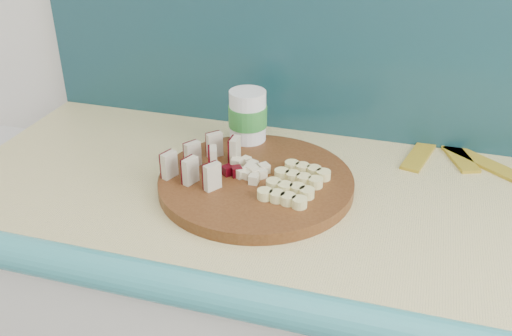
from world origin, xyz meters
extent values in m
cylinder|color=#46240F|center=(-0.41, 1.50, 0.92)|extent=(0.44, 0.44, 0.02)
cube|color=beige|center=(-0.57, 1.46, 0.96)|extent=(0.02, 0.03, 0.05)
cube|color=#41040B|center=(-0.58, 1.46, 0.96)|extent=(0.01, 0.03, 0.05)
cube|color=beige|center=(-0.54, 1.51, 0.96)|extent=(0.02, 0.03, 0.05)
cube|color=#41040B|center=(-0.55, 1.51, 0.96)|extent=(0.01, 0.03, 0.05)
cube|color=beige|center=(-0.52, 1.56, 0.96)|extent=(0.02, 0.03, 0.05)
cube|color=#41040B|center=(-0.53, 1.56, 0.96)|extent=(0.01, 0.03, 0.05)
cube|color=beige|center=(-0.52, 1.45, 0.96)|extent=(0.02, 0.03, 0.05)
cube|color=#41040B|center=(-0.53, 1.45, 0.96)|extent=(0.01, 0.03, 0.05)
cube|color=beige|center=(-0.50, 1.50, 0.96)|extent=(0.02, 0.03, 0.05)
cube|color=#41040B|center=(-0.51, 1.50, 0.96)|extent=(0.01, 0.03, 0.05)
cube|color=beige|center=(-0.47, 1.55, 0.96)|extent=(0.02, 0.03, 0.05)
cube|color=#41040B|center=(-0.48, 1.55, 0.96)|extent=(0.01, 0.03, 0.05)
cube|color=beige|center=(-0.48, 1.44, 0.96)|extent=(0.02, 0.03, 0.05)
cube|color=#41040B|center=(-0.49, 1.44, 0.96)|extent=(0.01, 0.03, 0.05)
cube|color=#F2E2C1|center=(-0.43, 1.51, 0.94)|extent=(0.02, 0.02, 0.02)
cube|color=#F2E2C1|center=(-0.42, 1.51, 0.94)|extent=(0.02, 0.02, 0.02)
cube|color=#41040B|center=(-0.42, 1.52, 0.94)|extent=(0.02, 0.02, 0.02)
cube|color=#F2E2C1|center=(-0.43, 1.52, 0.94)|extent=(0.02, 0.02, 0.02)
cube|color=#F2E2C1|center=(-0.44, 1.52, 0.94)|extent=(0.02, 0.02, 0.02)
cube|color=#F2E2C1|center=(-0.45, 1.53, 0.94)|extent=(0.02, 0.02, 0.02)
cube|color=#F2E2C1|center=(-0.44, 1.51, 0.94)|extent=(0.02, 0.02, 0.02)
cube|color=#F2E2C1|center=(-0.45, 1.51, 0.94)|extent=(0.02, 0.02, 0.02)
cube|color=#41040B|center=(-0.46, 1.50, 0.94)|extent=(0.02, 0.02, 0.02)
cube|color=#F2E2C1|center=(-0.45, 1.50, 0.94)|extent=(0.02, 0.02, 0.02)
cube|color=#F2E2C1|center=(-0.44, 1.49, 0.94)|extent=(0.02, 0.02, 0.02)
cube|color=#F2E2C1|center=(-0.44, 1.50, 0.94)|extent=(0.02, 0.02, 0.02)
cube|color=#F2E2C1|center=(-0.43, 1.49, 0.94)|extent=(0.02, 0.02, 0.02)
cube|color=#F2E2C1|center=(-0.42, 1.49, 0.94)|extent=(0.02, 0.02, 0.02)
cylinder|color=#EEE691|center=(-0.38, 1.44, 0.94)|extent=(0.03, 0.03, 0.02)
cylinder|color=#EEE691|center=(-0.36, 1.44, 0.94)|extent=(0.03, 0.03, 0.02)
cylinder|color=#EEE691|center=(-0.34, 1.43, 0.94)|extent=(0.03, 0.03, 0.02)
cylinder|color=#EEE691|center=(-0.31, 1.43, 0.94)|extent=(0.03, 0.03, 0.02)
cylinder|color=#EEE691|center=(-0.37, 1.48, 0.94)|extent=(0.03, 0.03, 0.02)
cylinder|color=#EEE691|center=(-0.35, 1.47, 0.94)|extent=(0.03, 0.03, 0.02)
cylinder|color=#EEE691|center=(-0.33, 1.47, 0.94)|extent=(0.03, 0.03, 0.02)
cylinder|color=#EEE691|center=(-0.31, 1.46, 0.94)|extent=(0.03, 0.03, 0.02)
cylinder|color=#EEE691|center=(-0.36, 1.51, 0.94)|extent=(0.03, 0.03, 0.02)
cylinder|color=#EEE691|center=(-0.34, 1.51, 0.94)|extent=(0.03, 0.03, 0.02)
cylinder|color=#EEE691|center=(-0.32, 1.50, 0.94)|extent=(0.03, 0.03, 0.02)
cylinder|color=#EEE691|center=(-0.30, 1.50, 0.94)|extent=(0.03, 0.03, 0.02)
cylinder|color=#EEE691|center=(-0.36, 1.55, 0.94)|extent=(0.03, 0.03, 0.02)
cylinder|color=#EEE691|center=(-0.34, 1.54, 0.94)|extent=(0.03, 0.03, 0.02)
cylinder|color=#EEE691|center=(-0.31, 1.54, 0.94)|extent=(0.03, 0.03, 0.02)
cylinder|color=#EEE691|center=(-0.29, 1.54, 0.94)|extent=(0.03, 0.03, 0.02)
cylinder|color=white|center=(-0.48, 1.66, 0.98)|extent=(0.08, 0.08, 0.13)
cylinder|color=#318836|center=(-0.48, 1.66, 0.99)|extent=(0.08, 0.08, 0.04)
cube|color=gold|center=(-0.12, 1.74, 0.91)|extent=(0.08, 0.18, 0.01)
cube|color=gold|center=(-0.05, 1.76, 0.91)|extent=(0.10, 0.18, 0.01)
cube|color=gold|center=(0.01, 1.73, 0.91)|extent=(0.16, 0.14, 0.01)
camera|label=1|loc=(-0.15, 0.61, 1.47)|focal=40.00mm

